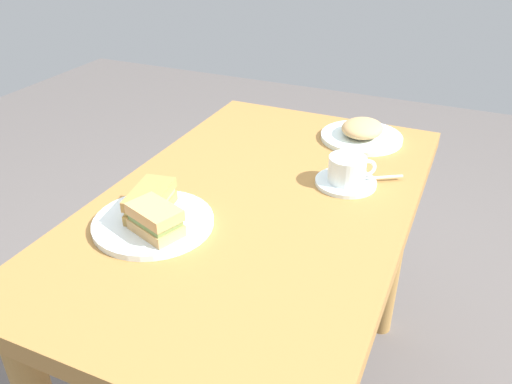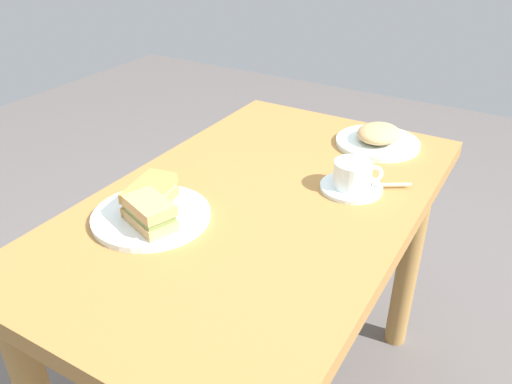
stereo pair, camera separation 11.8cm
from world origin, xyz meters
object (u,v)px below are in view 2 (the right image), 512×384
Objects in this scene: coffee_cup at (353,173)px; coffee_saucer at (351,187)px; sandwich_plate at (151,216)px; sandwich_front at (150,195)px; dining_table at (258,244)px; spoon at (384,184)px; side_plate at (378,143)px; sandwich_back at (150,213)px.

coffee_saucer is at bearing 121.15° from coffee_cup.
sandwich_front reaches higher than sandwich_plate.
coffee_saucer is (0.15, -0.17, 0.14)m from dining_table.
dining_table is 10.30× the size of coffee_cup.
coffee_cup is (0.15, -0.17, 0.18)m from dining_table.
spoon is 0.38× the size of side_plate.
dining_table is 4.42× the size of sandwich_plate.
sandwich_front is (0.02, 0.02, 0.04)m from sandwich_plate.
dining_table is at bearing 161.82° from side_plate.
dining_table is at bearing 131.24° from coffee_saucer.
dining_table is 0.27m from coffee_saucer.
coffee_cup is (0.35, -0.33, 0.04)m from sandwich_plate.
coffee_saucer is at bearing 122.06° from spoon.
sandwich_front is (-0.17, 0.18, 0.17)m from dining_table.
sandwich_front is 0.69m from side_plate.
coffee_saucer is 0.04m from coffee_cup.
dining_table is 4.88× the size of side_plate.
sandwich_plate is 0.48m from coffee_cup.
sandwich_back is at bearing 139.50° from spoon.
dining_table is 7.62× the size of coffee_saucer.
sandwich_front reaches higher than side_plate.
sandwich_front is at bearing 41.12° from sandwich_back.
sandwich_front is 0.95× the size of coffee_saucer.
dining_table is 0.29m from coffee_cup.
sandwich_back is (-0.04, -0.03, 0.04)m from sandwich_plate.
coffee_cup is at bearing -43.51° from sandwich_plate.
dining_table is 12.85× the size of spoon.
spoon reaches higher than dining_table.
sandwich_front reaches higher than coffee_saucer.
spoon is (0.04, -0.07, -0.03)m from coffee_cup.
coffee_cup is at bearing -58.85° from coffee_saucer.
coffee_saucer is (0.32, -0.35, -0.04)m from sandwich_front.
dining_table is 7.99× the size of sandwich_front.
sandwich_back is 0.72m from side_plate.
sandwich_back is at bearing -138.88° from sandwich_front.
coffee_saucer is 0.64× the size of side_plate.
sandwich_plate is 2.33× the size of coffee_cup.
spoon reaches higher than coffee_saucer.
sandwich_back is at bearing 142.36° from coffee_saucer.
coffee_cup is 0.47× the size of side_plate.
coffee_saucer is at bearing -37.64° from sandwich_back.
sandwich_plate is (-0.20, 0.16, 0.14)m from dining_table.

